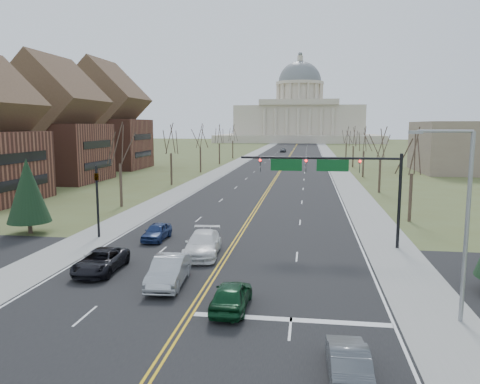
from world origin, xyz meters
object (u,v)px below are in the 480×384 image
(car_far_nb, at_px, (293,161))
(car_nb_outer_lead, at_px, (348,360))
(signal_left, at_px, (97,193))
(car_sb_outer_lead, at_px, (101,261))
(signal_mast, at_px, (332,172))
(street_light, at_px, (462,214))
(car_sb_inner_lead, at_px, (169,271))
(car_sb_outer_second, at_px, (157,232))
(car_sb_inner_second, at_px, (203,244))
(car_far_sb, at_px, (283,150))
(car_nb_inner_lead, at_px, (231,295))

(car_far_nb, bearing_deg, car_nb_outer_lead, 86.50)
(signal_left, xyz_separation_m, car_sb_outer_lead, (4.23, -8.77, -3.00))
(signal_left, distance_m, car_far_nb, 78.14)
(signal_mast, height_order, street_light, street_light)
(street_light, height_order, car_sb_inner_lead, street_light)
(car_nb_outer_lead, height_order, car_sb_outer_second, car_sb_outer_second)
(car_nb_outer_lead, distance_m, car_far_nb, 96.46)
(car_sb_outer_second, bearing_deg, car_sb_outer_lead, -94.59)
(car_sb_inner_second, height_order, car_sb_outer_second, car_sb_inner_second)
(car_nb_outer_lead, xyz_separation_m, car_far_nb, (-5.22, 96.32, 0.06))
(car_far_nb, bearing_deg, signal_left, 73.41)
(car_far_nb, relative_size, car_far_sb, 1.10)
(signal_left, distance_m, car_sb_outer_second, 5.92)
(car_far_sb, bearing_deg, car_far_nb, -81.89)
(car_sb_outer_second, xyz_separation_m, car_far_sb, (3.39, 126.86, 0.13))
(car_sb_outer_second, bearing_deg, car_nb_inner_lead, -56.96)
(car_sb_inner_lead, distance_m, car_far_nb, 87.55)
(car_sb_inner_second, height_order, car_far_sb, car_sb_inner_second)
(car_nb_inner_lead, height_order, car_sb_inner_lead, car_sb_inner_lead)
(signal_left, distance_m, car_nb_inner_lead, 19.39)
(car_far_sb, bearing_deg, car_sb_outer_second, -89.23)
(car_far_sb, bearing_deg, car_nb_outer_lead, -83.68)
(car_far_nb, bearing_deg, car_sb_inner_lead, 80.58)
(signal_left, relative_size, car_far_nb, 1.14)
(car_sb_inner_lead, bearing_deg, car_sb_outer_second, 108.14)
(signal_mast, height_order, car_nb_outer_lead, signal_mast)
(car_far_nb, bearing_deg, car_nb_inner_lead, 83.34)
(signal_left, bearing_deg, car_nb_inner_lead, -45.40)
(signal_left, relative_size, car_sb_inner_second, 1.04)
(car_sb_inner_lead, bearing_deg, car_nb_outer_lead, -46.82)
(car_sb_outer_second, relative_size, car_far_nb, 0.76)
(street_light, relative_size, car_nb_outer_lead, 2.22)
(car_nb_outer_lead, relative_size, car_sb_outer_second, 1.01)
(car_far_nb, height_order, car_far_sb, car_far_sb)
(car_sb_inner_second, bearing_deg, street_light, -38.23)
(street_light, xyz_separation_m, car_far_sb, (-15.76, 140.16, -4.40))
(car_nb_inner_lead, relative_size, car_sb_outer_lead, 0.86)
(car_nb_inner_lead, height_order, car_sb_inner_second, car_sb_inner_second)
(car_sb_inner_lead, height_order, car_sb_outer_lead, car_sb_inner_lead)
(street_light, height_order, car_nb_outer_lead, street_light)
(car_nb_outer_lead, bearing_deg, car_nb_inner_lead, -48.83)
(signal_mast, distance_m, signal_left, 19.06)
(car_sb_outer_lead, distance_m, car_far_sb, 135.50)
(street_light, height_order, car_nb_inner_lead, street_light)
(car_sb_outer_lead, bearing_deg, car_nb_outer_lead, -37.80)
(signal_left, bearing_deg, street_light, -29.12)
(car_sb_outer_second, bearing_deg, car_far_nb, 84.89)
(street_light, height_order, car_sb_outer_lead, street_light)
(car_sb_outer_second, distance_m, car_far_sb, 126.91)
(street_light, relative_size, car_sb_inner_lead, 1.79)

